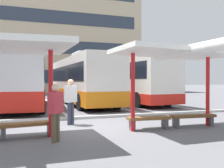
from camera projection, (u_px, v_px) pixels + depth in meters
name	position (u px, v px, depth m)	size (l,w,h in m)	color
ground_plane	(83.00, 127.00, 9.52)	(160.00, 160.00, 0.00)	slate
terminal_building	(34.00, 25.00, 39.86)	(31.44, 10.81, 23.45)	#C6B293
coach_bus_1	(25.00, 81.00, 16.48)	(3.45, 10.81, 3.71)	silver
coach_bus_2	(80.00, 81.00, 19.30)	(2.78, 12.44, 3.66)	silver
coach_bus_3	(127.00, 79.00, 19.98)	(3.32, 10.74, 3.81)	silver
lane_stripe_2	(53.00, 105.00, 18.13)	(0.16, 14.00, 0.01)	white
lane_stripe_3	(103.00, 103.00, 19.40)	(0.16, 14.00, 0.01)	white
lane_stripe_4	(148.00, 102.00, 20.67)	(0.16, 14.00, 0.01)	white
bench_2	(27.00, 126.00, 7.74)	(1.70, 0.63, 0.45)	brown
waiting_shelter_2	(177.00, 54.00, 8.95)	(4.10, 4.44, 2.86)	red
bench_3	(149.00, 120.00, 8.99)	(1.55, 0.53, 0.45)	brown
bench_4	(193.00, 118.00, 9.54)	(1.74, 0.57, 0.45)	brown
platform_kerb	(72.00, 118.00, 11.37)	(44.00, 0.24, 0.12)	#ADADA8
waiting_passenger_0	(71.00, 98.00, 9.98)	(0.54, 0.49, 1.76)	#33384C
waiting_passenger_1	(56.00, 109.00, 7.14)	(0.47, 0.50, 1.62)	brown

